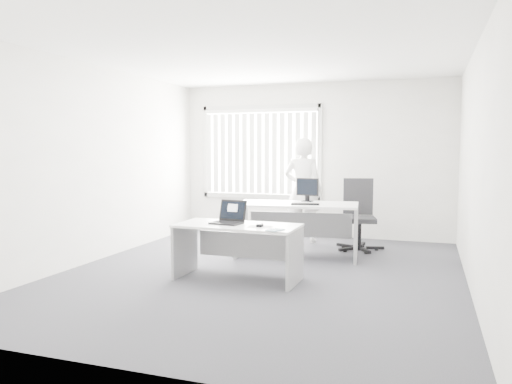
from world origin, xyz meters
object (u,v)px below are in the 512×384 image
(desk_near, at_px, (238,240))
(laptop, at_px, (226,212))
(desk_far, at_px, (297,218))
(person, at_px, (303,190))
(office_chair, at_px, (359,228))
(monitor, at_px, (307,190))

(desk_near, xyz_separation_m, laptop, (-0.14, -0.01, 0.34))
(desk_far, distance_m, person, 1.29)
(person, bearing_deg, desk_near, 84.18)
(laptop, bearing_deg, person, 92.10)
(desk_far, bearing_deg, office_chair, 40.13)
(desk_far, relative_size, office_chair, 1.63)
(person, bearing_deg, desk_far, 97.26)
(desk_far, relative_size, monitor, 5.20)
(desk_near, distance_m, person, 2.76)
(monitor, bearing_deg, person, 117.14)
(desk_far, height_order, monitor, monitor)
(desk_far, height_order, laptop, laptop)
(person, distance_m, monitor, 1.01)
(person, xyz_separation_m, laptop, (-0.30, -2.73, -0.07))
(office_chair, height_order, person, person)
(desk_near, xyz_separation_m, person, (0.16, 2.72, 0.41))
(person, height_order, monitor, person)
(monitor, bearing_deg, desk_near, -94.92)
(desk_far, bearing_deg, monitor, 65.24)
(desk_near, bearing_deg, desk_far, 77.18)
(person, relative_size, laptop, 4.89)
(monitor, bearing_deg, office_chair, 48.71)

